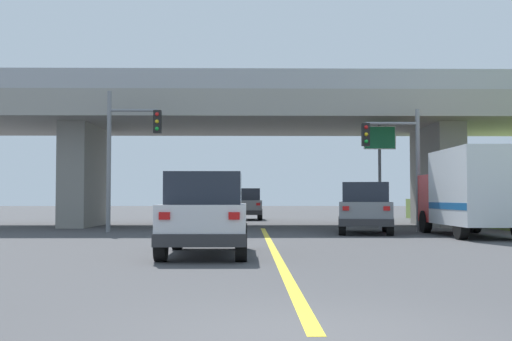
{
  "coord_description": "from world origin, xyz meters",
  "views": [
    {
      "loc": [
        -0.71,
        -6.57,
        1.42
      ],
      "look_at": [
        -0.38,
        17.9,
        2.46
      ],
      "focal_mm": 44.93,
      "sensor_mm": 36.0,
      "label": 1
    }
  ],
  "objects_px": {
    "suv_lead": "(206,214)",
    "highway_sign": "(380,151)",
    "traffic_signal_farside": "(126,145)",
    "box_truck": "(471,192)",
    "semi_truck_distant": "(225,195)",
    "suv_crossing": "(365,208)",
    "sedan_oncoming": "(247,204)",
    "traffic_signal_nearside": "(399,154)"
  },
  "relations": [
    {
      "from": "highway_sign",
      "to": "semi_truck_distant",
      "type": "relative_size",
      "value": 0.69
    },
    {
      "from": "suv_crossing",
      "to": "sedan_oncoming",
      "type": "distance_m",
      "value": 16.84
    },
    {
      "from": "sedan_oncoming",
      "to": "semi_truck_distant",
      "type": "height_order",
      "value": "semi_truck_distant"
    },
    {
      "from": "box_truck",
      "to": "sedan_oncoming",
      "type": "distance_m",
      "value": 20.04
    },
    {
      "from": "sedan_oncoming",
      "to": "semi_truck_distant",
      "type": "bearing_deg",
      "value": 96.24
    },
    {
      "from": "box_truck",
      "to": "traffic_signal_farside",
      "type": "height_order",
      "value": "traffic_signal_farside"
    },
    {
      "from": "box_truck",
      "to": "semi_truck_distant",
      "type": "xyz_separation_m",
      "value": [
        -10.38,
        37.44,
        0.04
      ]
    },
    {
      "from": "suv_crossing",
      "to": "semi_truck_distant",
      "type": "bearing_deg",
      "value": 110.03
    },
    {
      "from": "suv_lead",
      "to": "highway_sign",
      "type": "xyz_separation_m",
      "value": [
        7.3,
        14.31,
        2.64
      ]
    },
    {
      "from": "suv_lead",
      "to": "semi_truck_distant",
      "type": "bearing_deg",
      "value": 91.42
    },
    {
      "from": "highway_sign",
      "to": "traffic_signal_farside",
      "type": "bearing_deg",
      "value": -162.25
    },
    {
      "from": "suv_lead",
      "to": "traffic_signal_farside",
      "type": "bearing_deg",
      "value": 110.7
    },
    {
      "from": "traffic_signal_nearside",
      "to": "suv_crossing",
      "type": "bearing_deg",
      "value": -142.91
    },
    {
      "from": "traffic_signal_farside",
      "to": "traffic_signal_nearside",
      "type": "bearing_deg",
      "value": 1.06
    },
    {
      "from": "semi_truck_distant",
      "to": "box_truck",
      "type": "bearing_deg",
      "value": -74.5
    },
    {
      "from": "suv_lead",
      "to": "box_truck",
      "type": "height_order",
      "value": "box_truck"
    },
    {
      "from": "suv_crossing",
      "to": "semi_truck_distant",
      "type": "relative_size",
      "value": 0.63
    },
    {
      "from": "highway_sign",
      "to": "traffic_signal_nearside",
      "type": "bearing_deg",
      "value": -88.63
    },
    {
      "from": "sedan_oncoming",
      "to": "traffic_signal_farside",
      "type": "distance_m",
      "value": 16.13
    },
    {
      "from": "highway_sign",
      "to": "semi_truck_distant",
      "type": "bearing_deg",
      "value": 105.35
    },
    {
      "from": "suv_lead",
      "to": "suv_crossing",
      "type": "relative_size",
      "value": 0.99
    },
    {
      "from": "box_truck",
      "to": "sedan_oncoming",
      "type": "relative_size",
      "value": 1.41
    },
    {
      "from": "traffic_signal_nearside",
      "to": "box_truck",
      "type": "bearing_deg",
      "value": -60.63
    },
    {
      "from": "semi_truck_distant",
      "to": "traffic_signal_farside",
      "type": "bearing_deg",
      "value": -94.86
    },
    {
      "from": "suv_crossing",
      "to": "traffic_signal_farside",
      "type": "height_order",
      "value": "traffic_signal_farside"
    },
    {
      "from": "suv_crossing",
      "to": "traffic_signal_nearside",
      "type": "relative_size",
      "value": 0.88
    },
    {
      "from": "suv_crossing",
      "to": "sedan_oncoming",
      "type": "bearing_deg",
      "value": 115.43
    },
    {
      "from": "suv_lead",
      "to": "traffic_signal_nearside",
      "type": "relative_size",
      "value": 0.87
    },
    {
      "from": "sedan_oncoming",
      "to": "highway_sign",
      "type": "height_order",
      "value": "highway_sign"
    },
    {
      "from": "suv_crossing",
      "to": "traffic_signal_farside",
      "type": "relative_size",
      "value": 0.78
    },
    {
      "from": "traffic_signal_farside",
      "to": "highway_sign",
      "type": "relative_size",
      "value": 1.18
    },
    {
      "from": "suv_lead",
      "to": "traffic_signal_nearside",
      "type": "distance_m",
      "value": 13.35
    },
    {
      "from": "suv_crossing",
      "to": "sedan_oncoming",
      "type": "height_order",
      "value": "same"
    },
    {
      "from": "suv_crossing",
      "to": "highway_sign",
      "type": "distance_m",
      "value": 5.6
    },
    {
      "from": "suv_lead",
      "to": "traffic_signal_farside",
      "type": "distance_m",
      "value": 11.71
    },
    {
      "from": "box_truck",
      "to": "suv_lead",
      "type": "bearing_deg",
      "value": -140.8
    },
    {
      "from": "traffic_signal_farside",
      "to": "highway_sign",
      "type": "bearing_deg",
      "value": 17.75
    },
    {
      "from": "traffic_signal_nearside",
      "to": "highway_sign",
      "type": "relative_size",
      "value": 1.04
    },
    {
      "from": "traffic_signal_farside",
      "to": "box_truck",
      "type": "bearing_deg",
      "value": -13.23
    },
    {
      "from": "sedan_oncoming",
      "to": "highway_sign",
      "type": "distance_m",
      "value": 13.37
    },
    {
      "from": "sedan_oncoming",
      "to": "highway_sign",
      "type": "xyz_separation_m",
      "value": [
        6.32,
        -11.48,
        2.64
      ]
    },
    {
      "from": "suv_crossing",
      "to": "box_truck",
      "type": "xyz_separation_m",
      "value": [
        3.55,
        -2.08,
        0.63
      ]
    }
  ]
}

